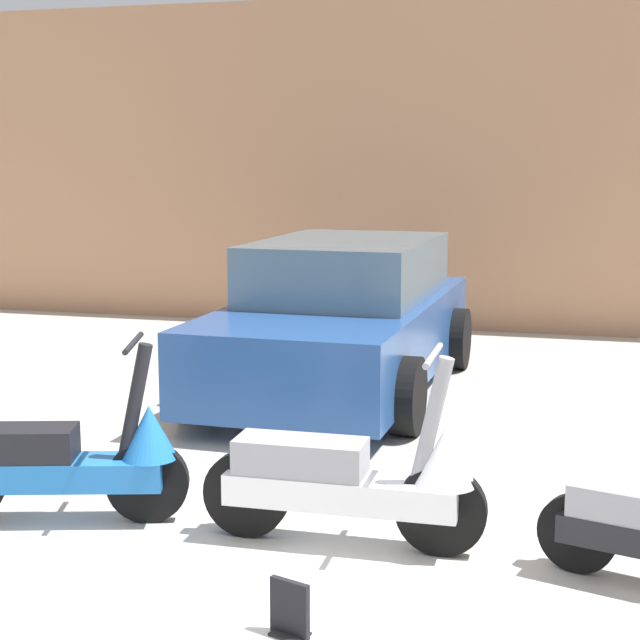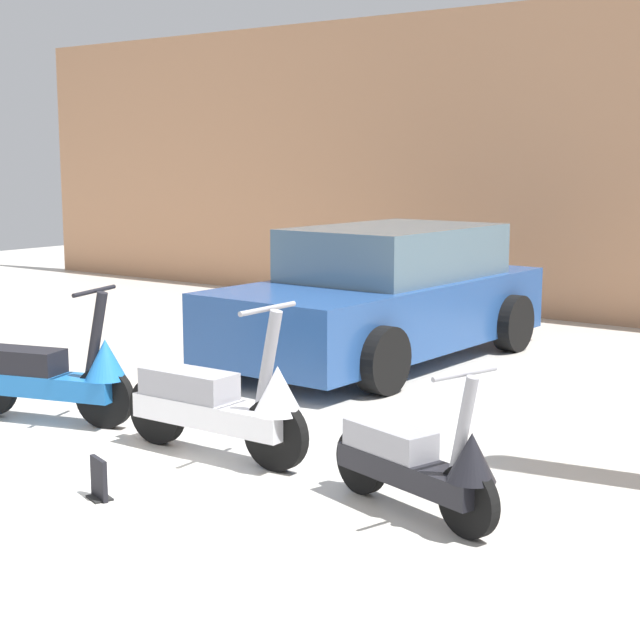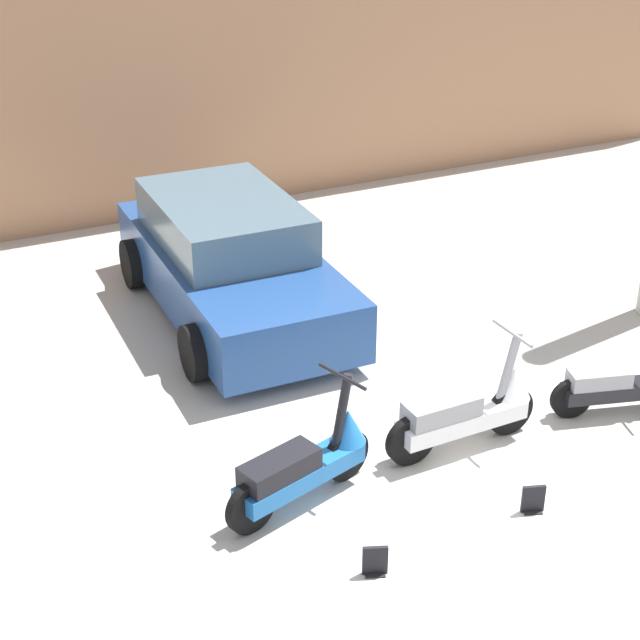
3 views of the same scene
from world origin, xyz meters
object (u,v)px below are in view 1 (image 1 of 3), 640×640
object	(u,v)px
scooter_front_right	(354,477)
placard_near_right_scooter	(290,611)
car_rear_left	(343,319)
scooter_front_left	(66,459)

from	to	relation	value
scooter_front_right	placard_near_right_scooter	size ratio (longest dim) A/B	6.12
scooter_front_right	car_rear_left	bearing A→B (deg)	103.77
car_rear_left	scooter_front_right	bearing A→B (deg)	16.31
scooter_front_right	placard_near_right_scooter	bearing A→B (deg)	-93.34
scooter_front_left	car_rear_left	world-z (taller)	car_rear_left
car_rear_left	scooter_front_left	bearing A→B (deg)	-10.10
placard_near_right_scooter	car_rear_left	bearing A→B (deg)	100.97
scooter_front_right	scooter_front_left	bearing A→B (deg)	-178.04
scooter_front_right	placard_near_right_scooter	distance (m)	1.11
scooter_front_left	car_rear_left	distance (m)	3.76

